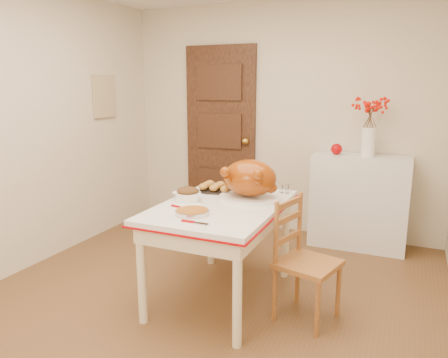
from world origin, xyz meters
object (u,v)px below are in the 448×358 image
at_px(sideboard, 359,202).
at_px(pumpkin_pie, 192,211).
at_px(kitchen_table, 221,251).
at_px(chair_oak, 308,261).
at_px(turkey_platter, 250,180).

bearing_deg(sideboard, pumpkin_pie, -115.93).
height_order(sideboard, kitchen_table, sideboard).
distance_m(sideboard, pumpkin_pie, 2.10).
bearing_deg(sideboard, chair_oak, -95.73).
relative_size(sideboard, chair_oak, 1.08).
relative_size(sideboard, turkey_platter, 1.92).
xyz_separation_m(chair_oak, pumpkin_pie, (-0.75, -0.28, 0.35)).
height_order(kitchen_table, pumpkin_pie, pumpkin_pie).
bearing_deg(turkey_platter, kitchen_table, -112.69).
bearing_deg(chair_oak, pumpkin_pie, 125.31).
bearing_deg(turkey_platter, sideboard, 75.95).
height_order(kitchen_table, turkey_platter, turkey_platter).
xyz_separation_m(turkey_platter, pumpkin_pie, (-0.22, -0.52, -0.13)).
bearing_deg(turkey_platter, chair_oak, -12.11).
distance_m(sideboard, chair_oak, 1.60).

